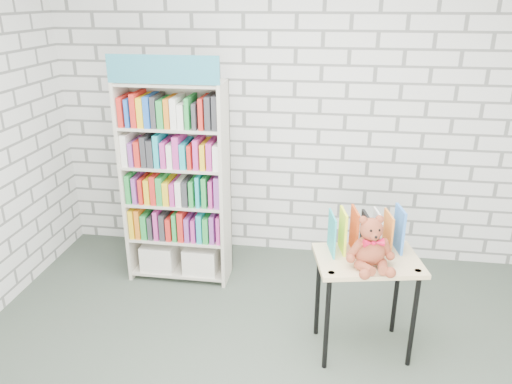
# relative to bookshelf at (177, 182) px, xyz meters

# --- Properties ---
(room_shell) EXTENTS (4.52, 4.02, 2.81)m
(room_shell) POSITION_rel_bookshelf_xyz_m (0.95, -1.36, 0.88)
(room_shell) COLOR silver
(room_shell) RESTS_ON ground
(bookshelf) EXTENTS (0.89, 0.34, 1.99)m
(bookshelf) POSITION_rel_bookshelf_xyz_m (0.00, 0.00, 0.00)
(bookshelf) COLOR beige
(bookshelf) RESTS_ON ground
(display_table) EXTENTS (0.77, 0.61, 0.75)m
(display_table) POSITION_rel_bookshelf_xyz_m (1.58, -0.82, -0.27)
(display_table) COLOR #D5B980
(display_table) RESTS_ON ground
(table_books) EXTENTS (0.52, 0.30, 0.29)m
(table_books) POSITION_rel_bookshelf_xyz_m (1.56, -0.71, -0.02)
(table_books) COLOR teal
(table_books) RESTS_ON display_table
(teddy_bear) EXTENTS (0.32, 0.31, 0.35)m
(teddy_bear) POSITION_rel_bookshelf_xyz_m (1.58, -0.93, -0.02)
(teddy_bear) COLOR brown
(teddy_bear) RESTS_ON display_table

